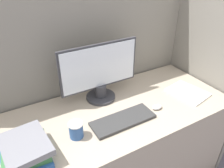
# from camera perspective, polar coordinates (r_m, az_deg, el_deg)

# --- Properties ---
(cubicle_panel_rear) EXTENTS (2.05, 0.04, 1.74)m
(cubicle_panel_rear) POSITION_cam_1_polar(r_m,az_deg,el_deg) (1.73, -5.59, 3.03)
(cubicle_panel_rear) COLOR gray
(cubicle_panel_rear) RESTS_ON ground_plane
(cubicle_panel_right) EXTENTS (0.04, 0.77, 1.74)m
(cubicle_panel_right) POSITION_cam_1_polar(r_m,az_deg,el_deg) (1.97, 22.66, 4.35)
(cubicle_panel_right) COLOR gray
(cubicle_panel_right) RESTS_ON ground_plane
(desk) EXTENTS (1.65, 0.71, 0.76)m
(desk) POSITION_cam_1_polar(r_m,az_deg,el_deg) (1.76, 0.88, -16.69)
(desk) COLOR tan
(desk) RESTS_ON ground_plane
(monitor) EXTENTS (0.58, 0.21, 0.42)m
(monitor) POSITION_cam_1_polar(r_m,az_deg,el_deg) (1.52, -3.17, 2.57)
(monitor) COLOR #333338
(monitor) RESTS_ON desk
(keyboard) EXTENTS (0.42, 0.16, 0.02)m
(keyboard) POSITION_cam_1_polar(r_m,az_deg,el_deg) (1.41, 2.91, -9.36)
(keyboard) COLOR #333333
(keyboard) RESTS_ON desk
(mouse) EXTENTS (0.07, 0.05, 0.03)m
(mouse) POSITION_cam_1_polar(r_m,az_deg,el_deg) (1.54, 11.70, -5.90)
(mouse) COLOR silver
(mouse) RESTS_ON desk
(coffee_cup) EXTENTS (0.09, 0.09, 0.10)m
(coffee_cup) POSITION_cam_1_polar(r_m,az_deg,el_deg) (1.30, -9.36, -11.76)
(coffee_cup) COLOR #335999
(coffee_cup) RESTS_ON desk
(book_stack) EXTENTS (0.25, 0.29, 0.11)m
(book_stack) POSITION_cam_1_polar(r_m,az_deg,el_deg) (1.25, -21.71, -15.94)
(book_stack) COLOR #264C8C
(book_stack) RESTS_ON desk
(paper_pile) EXTENTS (0.27, 0.32, 0.01)m
(paper_pile) POSITION_cam_1_polar(r_m,az_deg,el_deg) (1.77, 19.11, -2.08)
(paper_pile) COLOR white
(paper_pile) RESTS_ON desk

